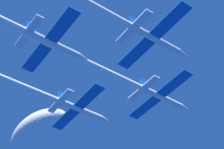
% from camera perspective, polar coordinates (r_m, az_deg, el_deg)
% --- Properties ---
extents(jet_lead, '(16.71, 44.68, 2.77)m').
position_cam_1_polar(jet_lead, '(73.95, 0.12, 0.07)').
color(jet_lead, silver).
extents(jet_left_wing, '(16.71, 52.01, 2.77)m').
position_cam_1_polar(jet_left_wing, '(76.78, -13.90, -0.88)').
color(jet_left_wing, silver).
extents(jet_right_wing, '(16.71, 50.13, 2.77)m').
position_cam_1_polar(jet_right_wing, '(62.33, -3.97, 10.35)').
color(jet_right_wing, silver).
extents(cloud_wispy, '(26.59, 14.63, 9.31)m').
position_cam_1_polar(cloud_wispy, '(123.87, -9.97, -8.36)').
color(cloud_wispy, white).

